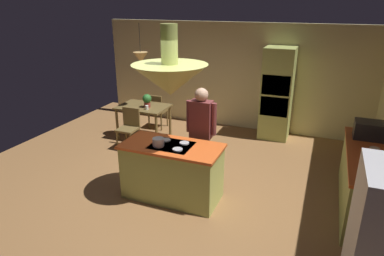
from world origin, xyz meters
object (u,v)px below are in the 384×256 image
object	(u,v)px
kitchen_island	(172,171)
cup_on_table	(147,108)
canister_tea	(374,153)
canister_sugar	(375,159)
chair_by_back_wall	(156,109)
chair_facing_island	(129,125)
person_at_island	(201,130)
cooking_pot_on_cooktop	(158,142)
microwave_on_counter	(369,130)
oven_tower	(277,94)
dining_table	(143,110)
canister_flour	(376,164)
potted_plant_on_table	(147,100)

from	to	relation	value
kitchen_island	cup_on_table	size ratio (longest dim) A/B	17.44
canister_tea	canister_sugar	bearing A→B (deg)	-90.00
cup_on_table	chair_by_back_wall	bearing A→B (deg)	104.11
chair_facing_island	canister_sugar	world-z (taller)	canister_sugar
person_at_island	cooking_pot_on_cooktop	world-z (taller)	person_at_island
chair_facing_island	microwave_on_counter	xyz separation A→B (m)	(4.54, -0.02, 0.55)
chair_by_back_wall	canister_sugar	size ratio (longest dim) A/B	5.24
oven_tower	canister_tea	xyz separation A→B (m)	(1.74, -2.63, -0.04)
oven_tower	cooking_pot_on_cooktop	world-z (taller)	oven_tower
chair_by_back_wall	microwave_on_counter	distance (m)	4.75
chair_facing_island	cup_on_table	distance (m)	0.56
cup_on_table	microwave_on_counter	distance (m)	4.36
person_at_island	canister_sugar	bearing A→B (deg)	-4.79
dining_table	chair_facing_island	xyz separation A→B (m)	(0.00, -0.63, -0.15)
chair_by_back_wall	canister_sugar	xyz separation A→B (m)	(4.54, -2.29, 0.49)
canister_flour	canister_sugar	size ratio (longest dim) A/B	1.12
person_at_island	chair_facing_island	xyz separation A→B (m)	(-1.94, 0.82, -0.47)
chair_by_back_wall	canister_sugar	bearing A→B (deg)	153.25
dining_table	microwave_on_counter	world-z (taller)	microwave_on_counter
dining_table	potted_plant_on_table	xyz separation A→B (m)	(0.13, -0.04, 0.27)
canister_sugar	microwave_on_counter	bearing A→B (deg)	90.00
canister_flour	canister_tea	xyz separation A→B (m)	(0.00, 0.36, -0.01)
dining_table	potted_plant_on_table	distance (m)	0.31
person_at_island	canister_tea	distance (m)	2.60
microwave_on_counter	dining_table	bearing A→B (deg)	171.87
dining_table	cup_on_table	world-z (taller)	cup_on_table
oven_tower	chair_by_back_wall	distance (m)	2.90
chair_facing_island	potted_plant_on_table	world-z (taller)	potted_plant_on_table
microwave_on_counter	chair_facing_island	bearing A→B (deg)	179.71
cup_on_table	cooking_pot_on_cooktop	world-z (taller)	cooking_pot_on_cooktop
chair_facing_island	oven_tower	bearing A→B (deg)	32.28
oven_tower	canister_tea	world-z (taller)	oven_tower
oven_tower	cooking_pot_on_cooktop	bearing A→B (deg)	-110.48
dining_table	chair_by_back_wall	distance (m)	0.64
canister_tea	microwave_on_counter	xyz separation A→B (m)	(0.00, 0.83, 0.05)
cooking_pot_on_cooktop	chair_by_back_wall	bearing A→B (deg)	118.34
dining_table	person_at_island	distance (m)	2.44
dining_table	canister_tea	size ratio (longest dim) A/B	6.58
kitchen_island	canister_tea	bearing A→B (deg)	12.26
canister_sugar	microwave_on_counter	world-z (taller)	microwave_on_counter
canister_flour	cooking_pot_on_cooktop	size ratio (longest dim) A/B	1.04
chair_facing_island	canister_tea	size ratio (longest dim) A/B	5.09
person_at_island	chair_by_back_wall	world-z (taller)	person_at_island
chair_by_back_wall	cooking_pot_on_cooktop	bearing A→B (deg)	118.34
oven_tower	cooking_pot_on_cooktop	distance (m)	3.60
cup_on_table	chair_facing_island	bearing A→B (deg)	-116.17
chair_facing_island	canister_tea	world-z (taller)	canister_tea
cooking_pot_on_cooktop	microwave_on_counter	bearing A→B (deg)	27.80
chair_by_back_wall	cup_on_table	size ratio (longest dim) A/B	9.67
dining_table	kitchen_island	bearing A→B (deg)	-51.01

